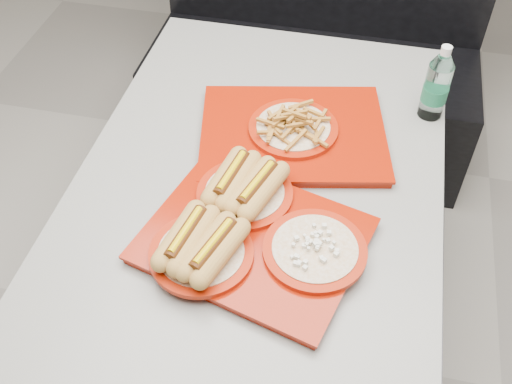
% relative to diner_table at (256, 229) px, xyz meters
% --- Properties ---
extents(ground, '(6.00, 6.00, 0.00)m').
position_rel_diner_table_xyz_m(ground, '(0.00, 0.00, -0.58)').
color(ground, gray).
rests_on(ground, ground).
extents(diner_table, '(0.92, 1.42, 0.75)m').
position_rel_diner_table_xyz_m(diner_table, '(0.00, 0.00, 0.00)').
color(diner_table, black).
rests_on(diner_table, ground).
extents(booth_bench, '(1.30, 0.57, 1.35)m').
position_rel_diner_table_xyz_m(booth_bench, '(0.00, 1.09, -0.18)').
color(booth_bench, black).
rests_on(booth_bench, ground).
extents(tray_near, '(0.55, 0.47, 0.10)m').
position_rel_diner_table_xyz_m(tray_near, '(0.01, -0.17, 0.20)').
color(tray_near, '#8D1503').
rests_on(tray_near, diner_table).
extents(tray_far, '(0.55, 0.47, 0.10)m').
position_rel_diner_table_xyz_m(tray_far, '(0.06, 0.20, 0.19)').
color(tray_far, '#8D1503').
rests_on(tray_far, diner_table).
extents(water_bottle, '(0.07, 0.07, 0.22)m').
position_rel_diner_table_xyz_m(water_bottle, '(0.41, 0.37, 0.26)').
color(water_bottle, silver).
rests_on(water_bottle, diner_table).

